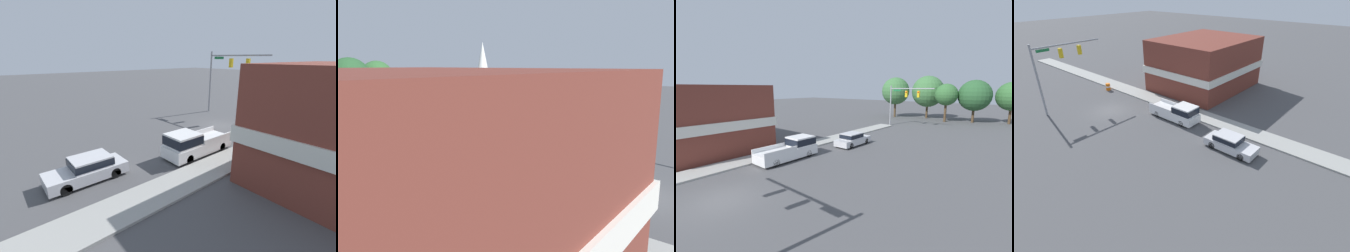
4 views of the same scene
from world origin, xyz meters
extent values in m
plane|color=#4C4C4F|center=(0.00, 0.00, 0.00)|extent=(200.00, 200.00, 0.00)
cube|color=#9E9E99|center=(-5.70, 0.00, 0.07)|extent=(2.40, 60.00, 0.14)
cylinder|color=gray|center=(5.45, -4.44, 3.90)|extent=(0.22, 0.22, 7.80)
cylinder|color=gray|center=(1.50, -4.44, 7.30)|extent=(7.92, 0.18, 0.18)
cube|color=gold|center=(2.41, -4.44, 6.43)|extent=(0.36, 0.36, 1.05)
sphere|color=red|center=(2.41, -4.64, 6.75)|extent=(0.22, 0.22, 0.22)
cube|color=gold|center=(0.18, -4.44, 6.43)|extent=(0.36, 0.36, 1.05)
sphere|color=red|center=(0.18, -4.64, 6.75)|extent=(0.22, 0.22, 0.22)
cube|color=#196B38|center=(4.25, -4.44, 7.01)|extent=(1.40, 0.04, 0.30)
cylinder|color=black|center=(-2.65, 16.61, 0.33)|extent=(0.22, 0.66, 0.66)
cylinder|color=black|center=(-1.04, 16.61, 0.33)|extent=(0.22, 0.66, 0.66)
cylinder|color=black|center=(-2.65, 13.72, 0.33)|extent=(0.22, 0.66, 0.66)
cylinder|color=black|center=(-1.04, 13.72, 0.33)|extent=(0.22, 0.66, 0.66)
cube|color=silver|center=(-1.85, 15.16, 0.52)|extent=(1.83, 4.66, 0.67)
cube|color=silver|center=(-1.85, 14.88, 1.15)|extent=(1.69, 2.24, 0.61)
cube|color=black|center=(-1.85, 14.88, 1.15)|extent=(1.70, 2.33, 0.42)
cylinder|color=black|center=(-4.19, 8.89, 0.33)|extent=(0.22, 0.66, 0.66)
cylinder|color=black|center=(-2.42, 8.89, 0.33)|extent=(0.22, 0.66, 0.66)
cylinder|color=black|center=(-4.19, 5.30, 0.33)|extent=(0.22, 0.66, 0.66)
cylinder|color=black|center=(-2.42, 5.30, 0.33)|extent=(0.22, 0.66, 0.66)
cube|color=white|center=(-3.31, 7.09, 0.61)|extent=(1.99, 5.79, 0.85)
cube|color=white|center=(-3.31, 8.69, 1.47)|extent=(1.89, 2.20, 0.88)
cube|color=black|center=(-3.31, 8.69, 1.47)|extent=(1.91, 2.29, 0.62)
cube|color=white|center=(-4.24, 5.84, 1.21)|extent=(0.12, 3.29, 0.35)
cube|color=white|center=(-2.37, 5.84, 1.21)|extent=(0.12, 3.29, 0.35)
cylinder|color=orange|center=(-3.90, -5.94, 0.48)|extent=(0.63, 0.63, 0.96)
cylinder|color=white|center=(-3.90, -5.94, 0.53)|extent=(0.64, 0.64, 0.17)
cube|color=brown|center=(-13.92, 3.32, 3.39)|extent=(13.05, 10.69, 6.79)
cube|color=silver|center=(-13.92, 3.32, 3.05)|extent=(13.35, 10.99, 0.90)
camera|label=1|loc=(-14.17, 19.07, 7.10)|focal=24.00mm
camera|label=2|loc=(-17.37, -4.46, 6.90)|focal=35.00mm
camera|label=3|loc=(13.35, -4.91, 6.53)|focal=24.00mm
camera|label=4|loc=(15.83, 24.64, 12.93)|focal=28.00mm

